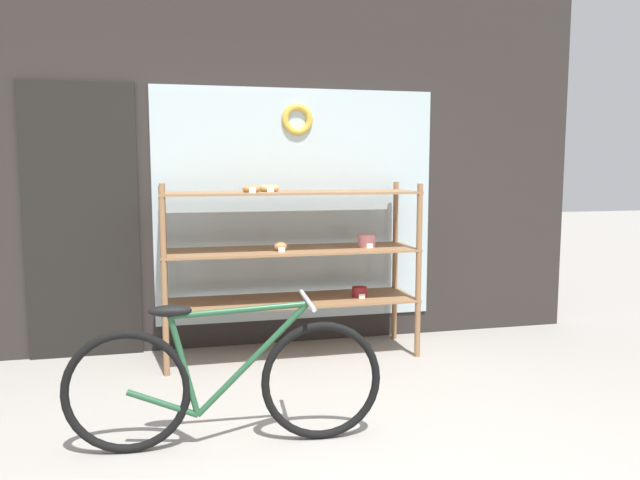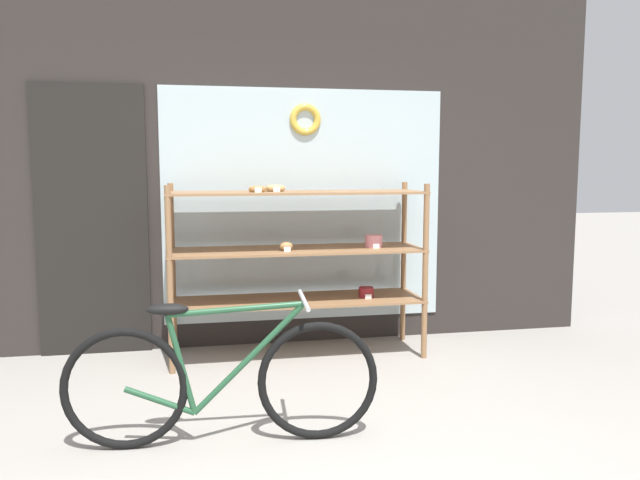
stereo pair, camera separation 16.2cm
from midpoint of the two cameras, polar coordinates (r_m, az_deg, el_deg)
name	(u,v)px [view 2 (the right image)]	position (r m, az deg, el deg)	size (l,w,h in m)	color
storefront_facade	(275,148)	(5.15, -3.22, 8.42)	(5.38, 0.13, 3.33)	#2D2826
display_case	(299,250)	(4.80, -0.94, -0.93)	(1.94, 0.56, 1.34)	#8E6642
bicycle	(222,380)	(3.40, -7.60, -12.59)	(1.66, 0.46, 0.78)	black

